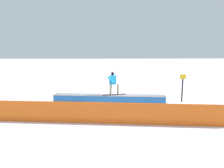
# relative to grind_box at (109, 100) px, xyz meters

# --- Properties ---
(ground_plane) EXTENTS (120.00, 120.00, 0.00)m
(ground_plane) POSITION_rel_grind_box_xyz_m (0.00, 0.00, -0.28)
(ground_plane) COLOR white
(grind_box) EXTENTS (7.00, 1.31, 0.62)m
(grind_box) POSITION_rel_grind_box_xyz_m (0.00, 0.00, 0.00)
(grind_box) COLOR blue
(grind_box) RESTS_ON ground_plane
(snowboarder) EXTENTS (1.55, 0.66, 1.44)m
(snowboarder) POSITION_rel_grind_box_xyz_m (-0.26, 0.05, 1.12)
(snowboarder) COLOR #292027
(snowboarder) RESTS_ON grind_box
(safety_fence) EXTENTS (11.94, 1.21, 1.02)m
(safety_fence) POSITION_rel_grind_box_xyz_m (0.00, 3.47, 0.23)
(safety_fence) COLOR orange
(safety_fence) RESTS_ON ground_plane
(trail_marker) EXTENTS (0.40, 0.10, 1.82)m
(trail_marker) POSITION_rel_grind_box_xyz_m (-4.80, -0.54, 0.70)
(trail_marker) COLOR #262628
(trail_marker) RESTS_ON ground_plane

